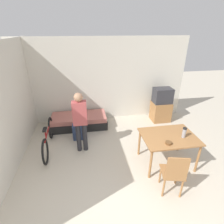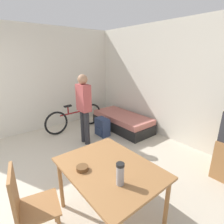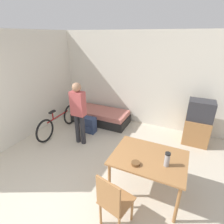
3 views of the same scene
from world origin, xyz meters
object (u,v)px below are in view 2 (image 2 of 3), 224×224
object	(u,v)px
daybed	(122,122)
backpack	(102,127)
bicycle	(75,118)
person_standing	(84,105)
wooden_chair	(28,204)
thermos_flask	(120,173)
dining_table	(109,173)
mate_bowl	(82,168)

from	to	relation	value
daybed	backpack	size ratio (longest dim) A/B	3.89
bicycle	backpack	size ratio (longest dim) A/B	3.79
person_standing	wooden_chair	bearing A→B (deg)	-44.66
bicycle	thermos_flask	bearing A→B (deg)	-19.60
person_standing	dining_table	bearing A→B (deg)	-22.62
dining_table	bicycle	xyz separation A→B (m)	(-2.81, 1.01, -0.34)
wooden_chair	mate_bowl	bearing A→B (deg)	77.35
person_standing	thermos_flask	size ratio (longest dim) A/B	6.72
bicycle	person_standing	distance (m)	1.08
thermos_flask	backpack	xyz separation A→B (m)	(-2.30, 1.44, -0.66)
mate_bowl	backpack	world-z (taller)	mate_bowl
bicycle	thermos_flask	xyz separation A→B (m)	(3.09, -1.10, 0.56)
person_standing	backpack	xyz separation A→B (m)	(-0.08, 0.54, -0.69)
mate_bowl	backpack	size ratio (longest dim) A/B	0.29
person_standing	mate_bowl	bearing A→B (deg)	-30.98
thermos_flask	wooden_chair	bearing A→B (deg)	-126.75
dining_table	wooden_chair	bearing A→B (deg)	-107.91
dining_table	mate_bowl	world-z (taller)	mate_bowl
bicycle	mate_bowl	distance (m)	2.99
thermos_flask	person_standing	bearing A→B (deg)	157.98
bicycle	thermos_flask	world-z (taller)	thermos_flask
backpack	thermos_flask	bearing A→B (deg)	-32.10
wooden_chair	thermos_flask	bearing A→B (deg)	53.25
daybed	wooden_chair	world-z (taller)	wooden_chair
wooden_chair	person_standing	xyz separation A→B (m)	(-1.66, 1.64, 0.39)
person_standing	backpack	size ratio (longest dim) A/B	3.50
dining_table	thermos_flask	bearing A→B (deg)	-17.87
wooden_chair	person_standing	size ratio (longest dim) A/B	0.60
person_standing	thermos_flask	distance (m)	2.40
bicycle	mate_bowl	size ratio (longest dim) A/B	12.89
person_standing	backpack	world-z (taller)	person_standing
person_standing	thermos_flask	bearing A→B (deg)	-22.02
person_standing	thermos_flask	world-z (taller)	person_standing
bicycle	backpack	bearing A→B (deg)	23.30
daybed	dining_table	world-z (taller)	dining_table
mate_bowl	dining_table	bearing A→B (deg)	62.03
wooden_chair	backpack	size ratio (longest dim) A/B	2.11
bicycle	person_standing	xyz separation A→B (m)	(0.87, -0.20, 0.60)
bicycle	thermos_flask	distance (m)	3.33
daybed	mate_bowl	xyz separation A→B (m)	(1.88, -2.32, 0.58)
daybed	wooden_chair	xyz separation A→B (m)	(1.75, -2.89, 0.33)
wooden_chair	thermos_flask	world-z (taller)	thermos_flask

